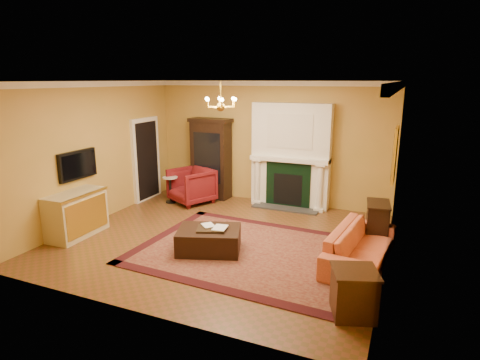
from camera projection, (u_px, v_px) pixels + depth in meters
The scene contains 26 objects.
floor at pixel (222, 239), 7.86m from camera, with size 6.00×5.50×0.02m, color brown.
ceiling at pixel (220, 81), 7.12m from camera, with size 6.00×5.50×0.02m, color white.
wall_back at pixel (270, 143), 9.95m from camera, with size 6.00×0.02×3.00m, color #C39346.
wall_front at pixel (126, 205), 5.03m from camera, with size 6.00×0.02×3.00m, color #C39346.
wall_left at pixel (96, 153), 8.64m from camera, with size 0.02×5.50×3.00m, color #C39346.
wall_right at pixel (392, 179), 6.35m from camera, with size 0.02×5.50×3.00m, color #C39346.
fireplace at pixel (290, 158), 9.63m from camera, with size 1.90×0.70×2.50m.
crown_molding at pixel (241, 84), 7.99m from camera, with size 6.00×5.50×0.12m.
doorway at pixel (146, 159), 10.25m from camera, with size 0.08×1.05×2.10m.
tv_panel at pixel (78, 165), 8.12m from camera, with size 0.09×0.95×0.58m.
gilt_mirror at pixel (395, 155), 7.57m from camera, with size 0.06×0.76×1.05m.
chandelier at pixel (221, 104), 7.22m from camera, with size 0.63×0.55×0.53m.
oriental_rug at pixel (252, 252), 7.24m from camera, with size 4.06×3.04×0.02m, color #4B1110.
china_cabinet at pixel (211, 160), 10.41m from camera, with size 0.99×0.45×1.98m, color black.
wingback_armchair at pixel (192, 184), 10.03m from camera, with size 0.94×0.88×0.96m, color maroon.
pedestal_table at pixel (170, 188), 10.06m from camera, with size 0.37×0.37×0.66m.
commode at pixel (76, 214), 7.92m from camera, with size 0.56×1.19×0.89m, color #BCAE8A.
coral_sofa at pixel (361, 240), 6.74m from camera, with size 2.08×0.61×0.81m, color #E16447.
end_table at pixel (354, 294), 5.25m from camera, with size 0.53×0.53×0.62m, color #3A1B10.
console_table at pixel (377, 223), 7.63m from camera, with size 0.38×0.67×0.75m, color black.
leather_ottoman at pixel (209, 240), 7.23m from camera, with size 1.10×0.80×0.41m, color black.
ottoman_tray at pixel (211, 229), 7.15m from camera, with size 0.49×0.38×0.03m, color black.
book_a at pixel (203, 220), 7.16m from camera, with size 0.20×0.03×0.27m, color gray.
book_b at pixel (214, 219), 7.10m from camera, with size 0.24×0.02×0.32m, color gray.
topiary_left at pixel (264, 146), 9.78m from camera, with size 0.16×0.16×0.42m.
topiary_right at pixel (315, 148), 9.30m from camera, with size 0.18×0.18×0.48m.
Camera 1 is at (3.20, -6.61, 3.04)m, focal length 30.00 mm.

